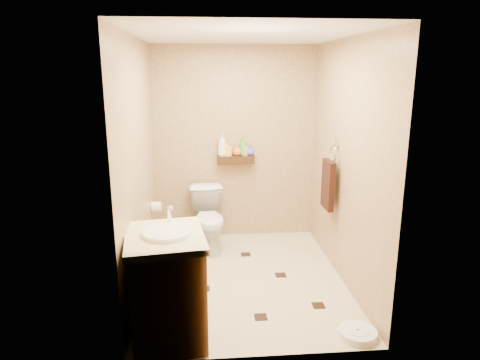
{
  "coord_description": "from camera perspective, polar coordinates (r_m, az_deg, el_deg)",
  "views": [
    {
      "loc": [
        -0.38,
        -4.02,
        2.08
      ],
      "look_at": [
        -0.02,
        0.25,
        0.99
      ],
      "focal_mm": 32.0,
      "sensor_mm": 36.0,
      "label": 1
    }
  ],
  "objects": [
    {
      "name": "wall_back",
      "position": [
        5.35,
        -0.66,
        4.8
      ],
      "size": [
        2.0,
        0.04,
        2.4
      ],
      "primitive_type": "cube",
      "color": "tan",
      "rests_on": "ground"
    },
    {
      "name": "wall_right",
      "position": [
        4.34,
        13.88,
        2.14
      ],
      "size": [
        0.04,
        2.5,
        2.4
      ],
      "primitive_type": "cube",
      "color": "tan",
      "rests_on": "ground"
    },
    {
      "name": "ground",
      "position": [
        4.54,
        0.57,
        -13.01
      ],
      "size": [
        2.5,
        2.5,
        0.0
      ],
      "primitive_type": "plane",
      "color": "#C6BA91",
      "rests_on": "ground"
    },
    {
      "name": "vanity",
      "position": [
        3.51,
        -9.72,
        -13.62
      ],
      "size": [
        0.68,
        0.79,
        1.01
      ],
      "rotation": [
        0.0,
        0.0,
        0.14
      ],
      "color": "brown",
      "rests_on": "ground"
    },
    {
      "name": "bottle_b",
      "position": [
        5.28,
        -1.73,
        4.18
      ],
      "size": [
        0.11,
        0.11,
        0.17
      ],
      "primitive_type": "imported",
      "rotation": [
        0.0,
        0.0,
        3.68
      ],
      "color": "yellow",
      "rests_on": "wall_shelf"
    },
    {
      "name": "toilet",
      "position": [
        5.14,
        -4.16,
        -5.29
      ],
      "size": [
        0.48,
        0.75,
        0.72
      ],
      "primitive_type": "imported",
      "rotation": [
        0.0,
        0.0,
        0.1
      ],
      "color": "white",
      "rests_on": "ground"
    },
    {
      "name": "wall_left",
      "position": [
        4.16,
        -13.25,
        1.66
      ],
      "size": [
        0.04,
        2.5,
        2.4
      ],
      "primitive_type": "cube",
      "color": "tan",
      "rests_on": "ground"
    },
    {
      "name": "bottle_e",
      "position": [
        5.29,
        0.69,
        4.16
      ],
      "size": [
        0.1,
        0.1,
        0.16
      ],
      "primitive_type": "imported",
      "rotation": [
        0.0,
        0.0,
        5.7
      ],
      "color": "#F79E52",
      "rests_on": "wall_shelf"
    },
    {
      "name": "bottle_f",
      "position": [
        5.3,
        1.39,
        3.98
      ],
      "size": [
        0.12,
        0.12,
        0.13
      ],
      "primitive_type": "imported",
      "rotation": [
        0.0,
        0.0,
        2.89
      ],
      "color": "#4D4DC0",
      "rests_on": "wall_shelf"
    },
    {
      "name": "bottle_d",
      "position": [
        5.28,
        0.45,
        4.55
      ],
      "size": [
        0.13,
        0.13,
        0.24
      ],
      "primitive_type": "imported",
      "rotation": [
        0.0,
        0.0,
        3.64
      ],
      "color": "green",
      "rests_on": "wall_shelf"
    },
    {
      "name": "floor_accents",
      "position": [
        4.48,
        1.05,
        -13.34
      ],
      "size": [
        1.31,
        1.43,
        0.01
      ],
      "color": "black",
      "rests_on": "ground"
    },
    {
      "name": "bottle_a",
      "position": [
        5.26,
        -2.41,
        4.75
      ],
      "size": [
        0.14,
        0.14,
        0.28
      ],
      "primitive_type": "imported",
      "rotation": [
        0.0,
        0.0,
        0.28
      ],
      "color": "white",
      "rests_on": "wall_shelf"
    },
    {
      "name": "toilet_brush",
      "position": [
        5.45,
        -9.17,
        -6.47
      ],
      "size": [
        0.11,
        0.11,
        0.48
      ],
      "color": "#185F62",
      "rests_on": "ground"
    },
    {
      "name": "towel_ring",
      "position": [
        4.6,
        11.7,
        -0.32
      ],
      "size": [
        0.12,
        0.3,
        0.76
      ],
      "color": "silver",
      "rests_on": "wall_right"
    },
    {
      "name": "wall_front",
      "position": [
        2.93,
        2.91,
        -3.24
      ],
      "size": [
        2.0,
        0.04,
        2.4
      ],
      "primitive_type": "cube",
      "color": "tan",
      "rests_on": "ground"
    },
    {
      "name": "bathroom_scale",
      "position": [
        3.79,
        15.41,
        -19.09
      ],
      "size": [
        0.32,
        0.32,
        0.06
      ],
      "rotation": [
        0.0,
        0.0,
        -0.06
      ],
      "color": "white",
      "rests_on": "ground"
    },
    {
      "name": "bottle_c",
      "position": [
        5.29,
        -0.39,
        4.05
      ],
      "size": [
        0.15,
        0.15,
        0.15
      ],
      "primitive_type": "imported",
      "rotation": [
        0.0,
        0.0,
        3.61
      ],
      "color": "orange",
      "rests_on": "wall_shelf"
    },
    {
      "name": "toilet_paper",
      "position": [
        4.93,
        -11.11,
        -3.49
      ],
      "size": [
        0.12,
        0.11,
        0.12
      ],
      "color": "white",
      "rests_on": "wall_left"
    },
    {
      "name": "wall_shelf",
      "position": [
        5.31,
        -0.59,
        2.74
      ],
      "size": [
        0.46,
        0.14,
        0.1
      ],
      "primitive_type": "cube",
      "color": "#3A1F0F",
      "rests_on": "wall_back"
    },
    {
      "name": "ceiling",
      "position": [
        4.05,
        0.65,
        18.79
      ],
      "size": [
        2.0,
        2.5,
        0.02
      ],
      "primitive_type": "cube",
      "color": "silver",
      "rests_on": "wall_back"
    }
  ]
}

